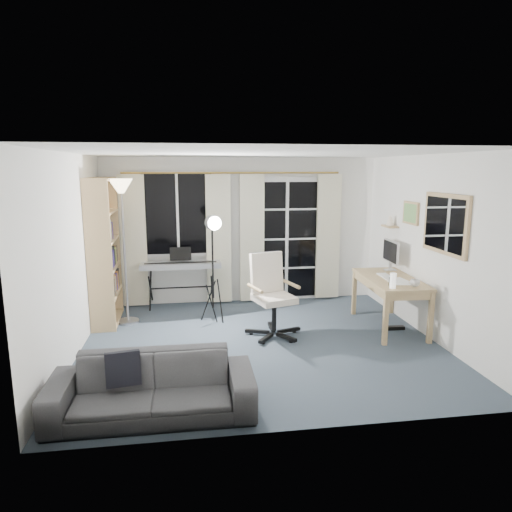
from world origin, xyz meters
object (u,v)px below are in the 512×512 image
at_px(mug, 415,282).
at_px(torchiere_lamp, 122,208).
at_px(monitor, 391,252).
at_px(sofa, 152,378).
at_px(office_chair, 270,287).
at_px(desk, 390,284).
at_px(bookshelf, 101,255).
at_px(keyboard_piano, 181,266).
at_px(studio_light, 213,235).

bearing_deg(mug, torchiere_lamp, 161.48).
relative_size(monitor, sofa, 0.28).
xyz_separation_m(office_chair, monitor, (1.90, 0.43, 0.34)).
height_order(torchiere_lamp, desk, torchiere_lamp).
bearing_deg(torchiere_lamp, bookshelf, 167.16).
distance_m(torchiere_lamp, mug, 4.08).
distance_m(torchiere_lamp, keyboard_piano, 1.38).
relative_size(keyboard_piano, studio_light, 0.79).
height_order(desk, sofa, desk).
bearing_deg(office_chair, desk, -17.19).
xyz_separation_m(bookshelf, office_chair, (2.31, -0.82, -0.34)).
relative_size(office_chair, sofa, 0.60).
bearing_deg(desk, monitor, 69.11).
distance_m(studio_light, mug, 2.78).
height_order(bookshelf, mug, bookshelf).
bearing_deg(desk, bookshelf, 170.86).
distance_m(torchiere_lamp, monitor, 3.94).
xyz_separation_m(bookshelf, keyboard_piano, (1.11, 0.51, -0.30)).
bearing_deg(bookshelf, desk, -13.46).
distance_m(keyboard_piano, sofa, 3.27).
height_order(mug, sofa, mug).
bearing_deg(torchiere_lamp, mug, -18.52).
bearing_deg(torchiere_lamp, sofa, -78.40).
relative_size(studio_light, desk, 1.17).
distance_m(bookshelf, keyboard_piano, 1.26).
bearing_deg(torchiere_lamp, keyboard_piano, 37.30).
distance_m(torchiere_lamp, studio_light, 1.33).
bearing_deg(monitor, office_chair, -164.57).
bearing_deg(keyboard_piano, desk, -25.54).
bearing_deg(bookshelf, office_chair, -21.15).
relative_size(desk, monitor, 2.65).
height_order(studio_light, mug, studio_light).
xyz_separation_m(studio_light, sofa, (-0.71, -2.45, -0.93)).
xyz_separation_m(keyboard_piano, office_chair, (1.20, -1.33, -0.04)).
distance_m(studio_light, desk, 2.57).
distance_m(torchiere_lamp, desk, 3.89).
relative_size(monitor, mug, 4.40).
distance_m(keyboard_piano, monitor, 3.24).
relative_size(studio_light, mug, 13.59).
relative_size(bookshelf, keyboard_piano, 1.65).
relative_size(torchiere_lamp, desk, 1.51).
height_order(bookshelf, office_chair, bookshelf).
height_order(bookshelf, monitor, bookshelf).
relative_size(desk, sofa, 0.75).
height_order(studio_light, office_chair, studio_light).
relative_size(studio_light, monitor, 3.09).
relative_size(office_chair, mug, 9.35).
height_order(torchiere_lamp, office_chair, torchiere_lamp).
xyz_separation_m(torchiere_lamp, keyboard_piano, (0.78, 0.59, -0.98)).
relative_size(keyboard_piano, desk, 0.92).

